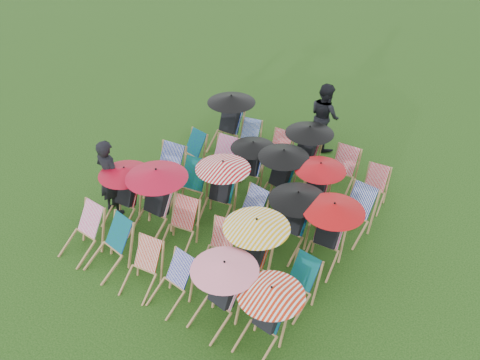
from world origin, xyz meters
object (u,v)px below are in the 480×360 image
Objects in this scene: deckchair_5 at (264,316)px; person_rear at (325,116)px; person_left at (110,177)px; deckchair_0 at (81,233)px; deckchair_29 at (373,189)px.

person_rear is at bearing 114.68° from deckchair_5.
deckchair_5 is at bearing 168.07° from person_left.
deckchair_0 is 6.06m from deckchair_29.
deckchair_5 is at bearing -95.63° from deckchair_29.
deckchair_29 is at bearing 52.19° from deckchair_0.
person_rear is (-2.08, 6.01, 0.20)m from deckchair_5.
deckchair_5 is at bearing 140.63° from person_rear.
deckchair_5 is 0.71× the size of person_left.
deckchair_0 is 1.15× the size of deckchair_29.
deckchair_0 is at bearing 103.87° from person_rear.
person_left reaches higher than deckchair_5.
person_rear reaches higher than deckchair_29.
deckchair_5 is 0.73× the size of person_rear.
person_rear is at bearing -114.24° from person_left.
deckchair_0 reaches higher than deckchair_29.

